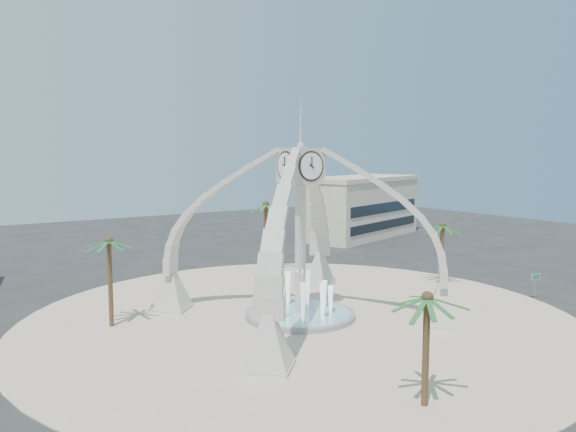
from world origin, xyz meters
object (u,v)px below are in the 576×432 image
street_sign (536,280)px  palm_west (109,242)px  clock_tower (300,230)px  palm_east (443,226)px  palm_south (427,299)px  palm_north (266,205)px  fountain (300,314)px

street_sign → palm_west: bearing=177.0°
clock_tower → palm_east: 16.58m
palm_west → palm_south: (8.74, -20.50, -0.70)m
palm_west → street_sign: palm_west is taller
palm_north → street_sign: (12.51, -21.77, -5.11)m
street_sign → clock_tower: bearing=179.2°
fountain → palm_east: size_ratio=1.29×
clock_tower → palm_west: bearing=155.7°
palm_west → palm_south: 22.30m
fountain → street_sign: 20.07m
clock_tower → palm_east: (16.50, 1.26, -1.09)m
palm_west → street_sign: (31.02, -11.93, -4.32)m
palm_south → fountain: bearing=77.5°
clock_tower → palm_west: size_ratio=2.69×
palm_west → fountain: bearing=-24.3°
palm_north → fountain: bearing=-112.8°
palm_east → palm_west: bearing=171.6°
palm_south → street_sign: 24.14m
clock_tower → palm_south: bearing=-102.5°
palm_west → palm_north: 20.98m
palm_north → street_sign: 25.62m
palm_north → palm_east: bearing=-54.4°
palm_west → palm_south: size_ratio=1.12×
palm_east → palm_south: size_ratio=1.04×
clock_tower → palm_north: (6.44, 15.30, 0.22)m
palm_east → palm_north: (-10.06, 14.04, 1.31)m
palm_west → street_sign: 33.51m
palm_east → palm_west: (-28.57, 4.20, 0.51)m
fountain → palm_north: (6.44, 15.29, 6.42)m
palm_east → palm_north: 17.32m
palm_east → palm_west: size_ratio=0.93×
clock_tower → fountain: (0.00, 0.00, -6.20)m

